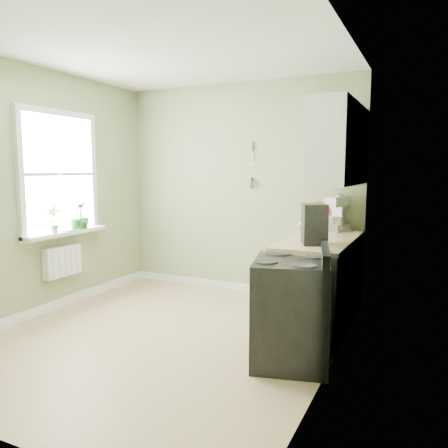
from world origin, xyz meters
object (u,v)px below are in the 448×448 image
at_px(stand_mixer, 337,215).
at_px(kettle, 307,224).
at_px(coffee_maker, 314,225).
at_px(stove, 291,310).

relative_size(stand_mixer, kettle, 2.26).
height_order(kettle, coffee_maker, coffee_maker).
bearing_deg(coffee_maker, stand_mixer, 89.80).
distance_m(stove, kettle, 1.43).
xyz_separation_m(stand_mixer, kettle, (-0.26, -0.29, -0.09)).
bearing_deg(stand_mixer, stove, -91.32).
height_order(stove, stand_mixer, stand_mixer).
relative_size(stove, kettle, 5.23).
height_order(stove, kettle, kettle).
xyz_separation_m(stove, coffee_maker, (0.03, 0.56, 0.65)).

